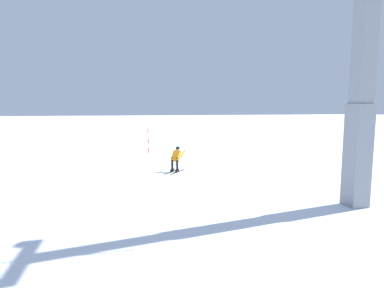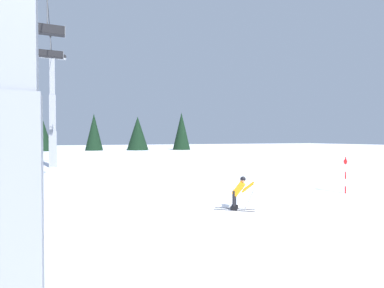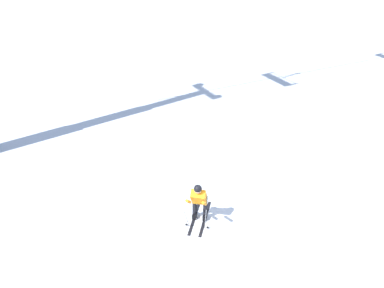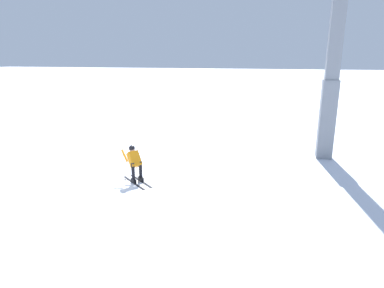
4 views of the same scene
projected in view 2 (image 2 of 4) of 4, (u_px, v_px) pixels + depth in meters
The scene contains 8 objects.
ground_plane at pixel (254, 208), 13.45m from camera, with size 260.00×260.00×0.00m, color white.
skier_carving_main at pixel (239, 191), 13.00m from camera, with size 1.51×1.69×1.58m.
lift_tower_near at pixel (16, 19), 4.90m from camera, with size 0.72×2.41×11.90m.
lift_tower_far at pixel (53, 120), 32.04m from camera, with size 0.76×2.78×11.90m.
chairlift_seat_second at pixel (47, 29), 18.90m from camera, with size 0.61×2.06×2.33m.
chairlift_seat_middle at pixel (51, 54), 26.05m from camera, with size 0.61×2.05×1.88m.
trail_marker_pole at pixel (346, 174), 16.91m from camera, with size 0.07×0.28×2.01m.
tree_line_ridge at pixel (117, 132), 76.89m from camera, with size 10.31×38.45×9.81m.
Camera 2 is at (-11.20, 7.83, 3.06)m, focal length 28.67 mm.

